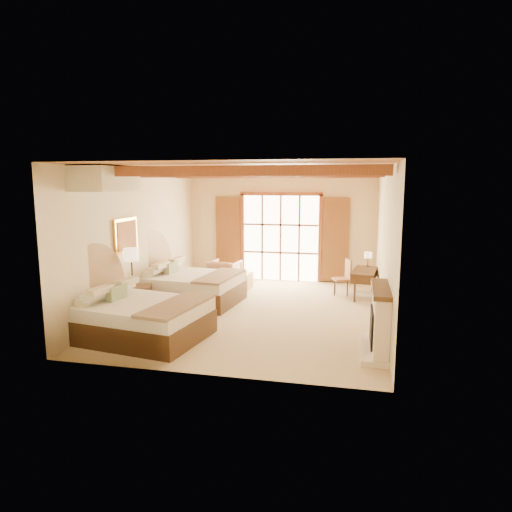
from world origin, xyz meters
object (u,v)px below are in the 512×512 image
(bed_near, at_px, (133,314))
(nightstand, at_px, (139,300))
(armchair, at_px, (225,273))
(bed_far, at_px, (185,283))
(desk, at_px, (364,282))

(bed_near, bearing_deg, nightstand, 121.83)
(bed_near, bearing_deg, armchair, 92.91)
(bed_far, xyz_separation_m, nightstand, (-0.62, -1.18, -0.14))
(bed_far, relative_size, desk, 1.83)
(bed_far, bearing_deg, desk, 24.86)
(nightstand, relative_size, armchair, 0.78)
(armchair, bearing_deg, bed_far, 82.07)
(bed_near, height_order, armchair, bed_near)
(bed_near, relative_size, armchair, 3.17)
(desk, bearing_deg, armchair, -179.64)
(bed_near, distance_m, nightstand, 1.59)
(bed_far, distance_m, nightstand, 1.34)
(bed_far, height_order, armchair, bed_far)
(bed_near, height_order, bed_far, bed_near)
(desk, bearing_deg, bed_near, -129.56)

